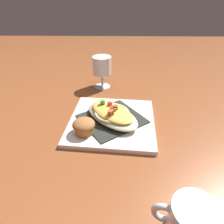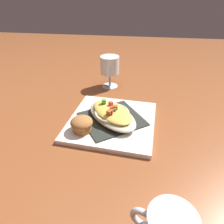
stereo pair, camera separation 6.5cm
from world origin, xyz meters
name	(u,v)px [view 1 (the left image)]	position (x,y,z in m)	size (l,w,h in m)	color
ground_plane	(112,123)	(0.00, 0.00, 0.00)	(2.60, 2.60, 0.00)	brown
square_plate	(112,121)	(0.00, 0.00, 0.01)	(0.28, 0.28, 0.02)	white
folded_napkin	(112,119)	(0.00, 0.00, 0.02)	(0.17, 0.19, 0.00)	#292E28
gratin_dish	(112,114)	(0.00, 0.00, 0.04)	(0.23, 0.23, 0.05)	beige
muffin	(84,126)	(0.07, -0.08, 0.04)	(0.07, 0.07, 0.05)	#A96C2F
coffee_mug	(190,224)	(0.36, 0.15, 0.04)	(0.09, 0.12, 0.09)	white
stemmed_glass	(102,67)	(-0.28, -0.05, 0.09)	(0.08, 0.08, 0.14)	white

